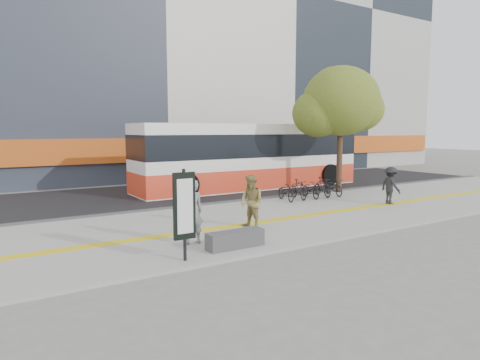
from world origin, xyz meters
TOP-DOWN VIEW (x-y plane):
  - ground at (0.00, 0.00)m, footprint 120.00×120.00m
  - sidewalk at (0.00, 1.50)m, footprint 40.00×7.00m
  - tactile_strip at (0.00, 1.00)m, footprint 40.00×0.45m
  - street at (0.00, 9.00)m, footprint 40.00×8.00m
  - curb at (0.00, 5.00)m, footprint 40.00×0.25m
  - bench at (-2.60, -1.20)m, footprint 1.60×0.45m
  - signboard at (-4.20, -1.51)m, footprint 0.55×0.10m
  - street_tree at (7.18, 4.82)m, footprint 4.40×3.80m
  - bus at (4.45, 8.50)m, footprint 12.90×3.06m
  - bicycle_row at (4.71, 4.00)m, footprint 3.75×1.61m
  - seated_woman at (-3.40, -0.25)m, footprint 0.67×0.46m
  - pedestrian_tan at (-0.99, 0.42)m, footprint 0.80×0.94m
  - pedestrian_dark at (6.42, 0.97)m, footprint 0.75×1.10m

SIDE VIEW (x-z plane):
  - ground at x=0.00m, z-range 0.00..0.00m
  - street at x=0.00m, z-range 0.00..0.06m
  - sidewalk at x=0.00m, z-range 0.00..0.08m
  - curb at x=0.00m, z-range 0.00..0.14m
  - tactile_strip at x=0.00m, z-range 0.08..0.09m
  - bench at x=-2.60m, z-range 0.08..0.53m
  - bicycle_row at x=4.71m, z-range 0.05..0.94m
  - pedestrian_dark at x=6.42m, z-range 0.08..1.66m
  - pedestrian_tan at x=-0.99m, z-range 0.08..1.78m
  - seated_woman at x=-3.40m, z-range 0.08..1.86m
  - signboard at x=-4.20m, z-range 0.27..2.47m
  - bus at x=4.45m, z-range -0.04..3.39m
  - street_tree at x=7.18m, z-range 1.36..7.67m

